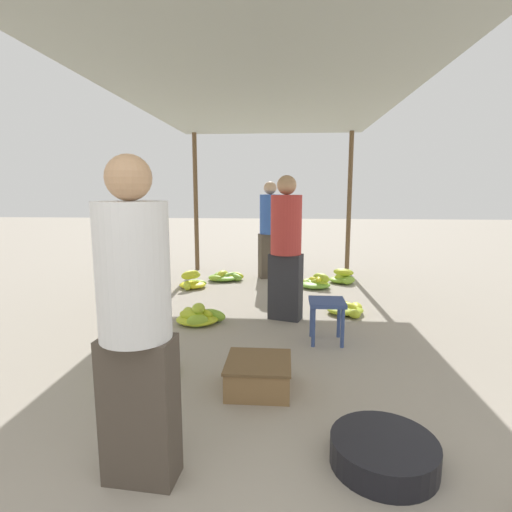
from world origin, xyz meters
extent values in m
cylinder|color=brown|center=(-1.39, 5.90, 1.24)|extent=(0.08, 0.08, 2.49)
cylinder|color=brown|center=(1.39, 5.90, 1.24)|extent=(0.08, 0.08, 2.49)
cube|color=#9EA399|center=(0.00, 3.10, 2.51)|extent=(3.17, 6.00, 0.04)
cube|color=#4C4238|center=(-0.45, 0.43, 0.38)|extent=(0.38, 0.23, 0.76)
cylinder|color=white|center=(-0.45, 0.43, 1.09)|extent=(0.37, 0.37, 0.66)
sphere|color=tan|center=(-0.45, 0.43, 1.52)|extent=(0.21, 0.21, 0.21)
cube|color=#384C84|center=(0.68, 2.40, 0.40)|extent=(0.34, 0.34, 0.04)
cylinder|color=#384C84|center=(0.54, 2.27, 0.19)|extent=(0.04, 0.04, 0.38)
cylinder|color=#384C84|center=(0.81, 2.27, 0.19)|extent=(0.04, 0.04, 0.38)
cylinder|color=#384C84|center=(0.54, 2.54, 0.19)|extent=(0.04, 0.04, 0.38)
cylinder|color=#384C84|center=(0.81, 2.54, 0.19)|extent=(0.04, 0.04, 0.38)
cylinder|color=black|center=(0.81, 0.62, 0.08)|extent=(0.57, 0.57, 0.15)
ellipsoid|color=#CED727|center=(-0.88, 1.59, 0.26)|extent=(0.16, 0.24, 0.10)
ellipsoid|color=#73B238|center=(-0.92, 1.55, 0.16)|extent=(0.30, 0.22, 0.13)
ellipsoid|color=#86BA34|center=(-0.87, 1.60, 0.12)|extent=(0.31, 0.28, 0.13)
ellipsoid|color=#BDD02A|center=(-0.95, 1.63, 0.20)|extent=(0.28, 0.15, 0.11)
ellipsoid|color=yellow|center=(-0.92, 1.64, 0.08)|extent=(0.24, 0.31, 0.11)
ellipsoid|color=#88BB34|center=(-0.84, 1.58, 0.17)|extent=(0.24, 0.31, 0.14)
ellipsoid|color=#9BC230|center=(-0.84, 1.58, 0.05)|extent=(0.53, 0.46, 0.10)
ellipsoid|color=#C4D329|center=(-0.74, 2.86, 0.08)|extent=(0.28, 0.28, 0.14)
ellipsoid|color=#ABC92E|center=(-0.68, 2.82, 0.18)|extent=(0.18, 0.26, 0.11)
ellipsoid|color=#B7CE2B|center=(-0.75, 2.79, 0.11)|extent=(0.35, 0.24, 0.12)
ellipsoid|color=#89BB33|center=(-0.55, 2.94, 0.07)|extent=(0.36, 0.25, 0.14)
ellipsoid|color=#95C031|center=(-0.67, 2.70, 0.08)|extent=(0.26, 0.20, 0.14)
ellipsoid|color=#BFD12A|center=(-0.66, 2.87, 0.10)|extent=(0.30, 0.18, 0.13)
ellipsoid|color=#B7CD2B|center=(-0.82, 2.93, 0.09)|extent=(0.23, 0.36, 0.10)
ellipsoid|color=#BDD02A|center=(-0.70, 2.84, 0.05)|extent=(0.47, 0.41, 0.10)
ellipsoid|color=#75B337|center=(-0.63, 5.01, 0.07)|extent=(0.29, 0.30, 0.14)
ellipsoid|color=#CCD628|center=(-0.56, 5.13, 0.06)|extent=(0.33, 0.26, 0.12)
ellipsoid|color=#BFD12A|center=(-0.76, 5.00, 0.10)|extent=(0.24, 0.27, 0.14)
ellipsoid|color=#95C031|center=(-0.85, 4.87, 0.07)|extent=(0.23, 0.11, 0.09)
ellipsoid|color=#C4D329|center=(-0.70, 4.98, 0.07)|extent=(0.25, 0.14, 0.13)
ellipsoid|color=#87BA34|center=(-0.82, 5.04, 0.07)|extent=(0.25, 0.35, 0.14)
ellipsoid|color=#7BB636|center=(-0.56, 5.01, 0.06)|extent=(0.33, 0.31, 0.12)
ellipsoid|color=#79B536|center=(-0.75, 5.02, 0.05)|extent=(0.51, 0.44, 0.10)
ellipsoid|color=#BBCF2B|center=(-1.19, 4.32, 0.07)|extent=(0.17, 0.23, 0.14)
ellipsoid|color=#88BB34|center=(-1.11, 4.57, 0.05)|extent=(0.33, 0.12, 0.11)
ellipsoid|color=#CBD628|center=(-1.17, 4.45, 0.21)|extent=(0.29, 0.34, 0.14)
ellipsoid|color=#BDD02A|center=(-1.12, 4.51, 0.19)|extent=(0.21, 0.24, 0.10)
ellipsoid|color=yellow|center=(-1.14, 4.47, 0.05)|extent=(0.40, 0.35, 0.10)
ellipsoid|color=#CBD628|center=(1.03, 3.33, 0.08)|extent=(0.27, 0.27, 0.13)
ellipsoid|color=#CBD528|center=(1.14, 3.43, 0.06)|extent=(0.14, 0.24, 0.10)
ellipsoid|color=yellow|center=(0.96, 3.46, 0.06)|extent=(0.29, 0.23, 0.12)
ellipsoid|color=#B7CE2B|center=(1.08, 3.18, 0.05)|extent=(0.15, 0.21, 0.10)
ellipsoid|color=#B2CC2C|center=(0.99, 3.33, 0.05)|extent=(0.43, 0.38, 0.10)
ellipsoid|color=#8FBD32|center=(0.73, 4.75, 0.06)|extent=(0.29, 0.20, 0.12)
ellipsoid|color=#A6C72E|center=(0.62, 4.76, 0.06)|extent=(0.27, 0.29, 0.11)
ellipsoid|color=#7BB536|center=(0.65, 4.69, 0.06)|extent=(0.13, 0.33, 0.12)
ellipsoid|color=yellow|center=(0.73, 4.63, 0.11)|extent=(0.26, 0.27, 0.11)
ellipsoid|color=#B0CB2D|center=(0.78, 4.57, 0.07)|extent=(0.28, 0.16, 0.15)
ellipsoid|color=yellow|center=(0.79, 4.63, 0.14)|extent=(0.16, 0.34, 0.09)
ellipsoid|color=#AECA2D|center=(0.81, 4.61, 0.15)|extent=(0.31, 0.32, 0.15)
ellipsoid|color=#75B337|center=(0.73, 4.61, 0.05)|extent=(0.45, 0.39, 0.10)
ellipsoid|color=#B8CE2B|center=(1.20, 5.03, 0.17)|extent=(0.35, 0.25, 0.12)
ellipsoid|color=#89BB34|center=(1.27, 4.90, 0.06)|extent=(0.31, 0.34, 0.12)
ellipsoid|color=#77B437|center=(1.21, 5.10, 0.08)|extent=(0.26, 0.29, 0.15)
ellipsoid|color=#C2D229|center=(1.20, 4.97, 0.17)|extent=(0.30, 0.22, 0.11)
ellipsoid|color=#AECA2D|center=(1.19, 5.01, 0.10)|extent=(0.33, 0.29, 0.13)
ellipsoid|color=#88BB34|center=(1.17, 4.99, 0.05)|extent=(0.40, 0.35, 0.10)
cube|color=olive|center=(0.08, 1.40, 0.10)|extent=(0.46, 0.46, 0.21)
cube|color=brown|center=(0.08, 1.40, 0.22)|extent=(0.48, 0.48, 0.02)
cube|color=#2D2D33|center=(0.27, 3.09, 0.38)|extent=(0.41, 0.30, 0.76)
cylinder|color=#BF3833|center=(0.27, 3.09, 1.09)|extent=(0.44, 0.44, 0.66)
sphere|color=tan|center=(0.27, 3.09, 1.53)|extent=(0.21, 0.21, 0.21)
cube|color=#4C4238|center=(0.00, 5.31, 0.38)|extent=(0.41, 0.32, 0.75)
cylinder|color=#3359B2|center=(0.00, 5.31, 1.08)|extent=(0.45, 0.45, 0.65)
sphere|color=tan|center=(0.00, 5.31, 1.51)|extent=(0.21, 0.21, 0.21)
camera|label=1|loc=(0.28, -1.37, 1.46)|focal=28.00mm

